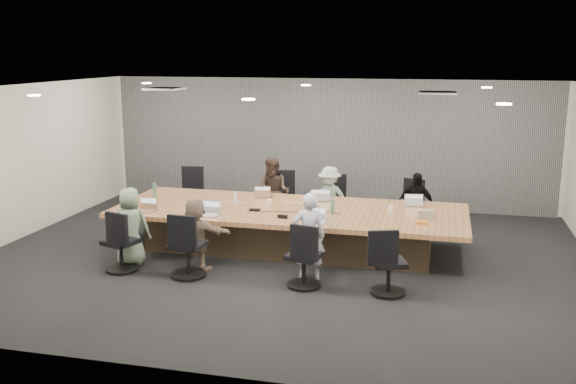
% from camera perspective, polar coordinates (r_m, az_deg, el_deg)
% --- Properties ---
extents(floor, '(10.00, 8.00, 0.00)m').
position_cam_1_polar(floor, '(10.77, -0.51, -5.91)').
color(floor, black).
rests_on(floor, ground).
extents(ceiling, '(10.00, 8.00, 0.00)m').
position_cam_1_polar(ceiling, '(10.24, -0.54, 9.13)').
color(ceiling, white).
rests_on(ceiling, wall_back).
extents(wall_back, '(10.00, 0.00, 2.80)m').
position_cam_1_polar(wall_back, '(14.27, 3.44, 4.41)').
color(wall_back, beige).
rests_on(wall_back, ground).
extents(wall_front, '(10.00, 0.00, 2.80)m').
position_cam_1_polar(wall_front, '(6.72, -8.97, -4.96)').
color(wall_front, beige).
rests_on(wall_front, ground).
extents(wall_left, '(0.00, 8.00, 2.80)m').
position_cam_1_polar(wall_left, '(12.60, -23.17, 2.34)').
color(wall_left, beige).
rests_on(wall_left, ground).
extents(curtain, '(9.80, 0.04, 2.80)m').
position_cam_1_polar(curtain, '(14.20, 3.38, 4.37)').
color(curtain, slate).
rests_on(curtain, ground).
extents(conference_table, '(6.00, 2.20, 0.74)m').
position_cam_1_polar(conference_table, '(11.12, 0.12, -3.16)').
color(conference_table, '#413222').
rests_on(conference_table, ground).
extents(chair_0, '(0.66, 0.66, 0.85)m').
position_cam_1_polar(chair_0, '(13.47, -8.90, -0.42)').
color(chair_0, black).
rests_on(chair_0, ground).
extents(chair_1, '(0.72, 0.72, 0.87)m').
position_cam_1_polar(chair_1, '(12.86, -0.88, -0.84)').
color(chair_1, black).
rests_on(chair_1, ground).
extents(chair_2, '(0.57, 0.57, 0.81)m').
position_cam_1_polar(chair_2, '(12.64, 3.99, -1.26)').
color(chair_2, black).
rests_on(chair_2, ground).
extents(chair_3, '(0.66, 0.66, 0.77)m').
position_cam_1_polar(chair_3, '(12.48, 11.32, -1.74)').
color(chair_3, black).
rests_on(chair_3, ground).
extents(chair_4, '(0.67, 0.67, 0.79)m').
position_cam_1_polar(chair_4, '(10.40, -14.64, -4.73)').
color(chair_4, black).
rests_on(chair_4, ground).
extents(chair_5, '(0.60, 0.60, 0.84)m').
position_cam_1_polar(chair_5, '(9.92, -8.90, -5.14)').
color(chair_5, black).
rests_on(chair_5, ground).
extents(chair_6, '(0.64, 0.64, 0.78)m').
position_cam_1_polar(chair_6, '(9.40, 1.41, -6.17)').
color(chair_6, black).
rests_on(chair_6, ground).
extents(chair_7, '(0.68, 0.68, 0.79)m').
position_cam_1_polar(chair_7, '(9.23, 8.95, -6.66)').
color(chair_7, black).
rests_on(chair_7, ground).
extents(person_1, '(0.72, 0.59, 1.38)m').
position_cam_1_polar(person_1, '(12.47, -1.29, -0.06)').
color(person_1, '#332620').
rests_on(person_1, ground).
extents(laptop_1, '(0.33, 0.25, 0.02)m').
position_cam_1_polar(laptop_1, '(11.94, -1.97, -0.35)').
color(laptop_1, '#8C6647').
rests_on(laptop_1, conference_table).
extents(person_2, '(0.89, 0.64, 1.25)m').
position_cam_1_polar(person_2, '(12.25, 3.72, -0.63)').
color(person_2, '#8AA28F').
rests_on(person_2, ground).
extents(laptop_2, '(0.40, 0.32, 0.02)m').
position_cam_1_polar(laptop_2, '(11.70, 3.26, -0.63)').
color(laptop_2, '#B2B2B7').
rests_on(laptop_2, conference_table).
extents(person_3, '(0.76, 0.47, 1.21)m').
position_cam_1_polar(person_3, '(12.09, 11.29, -1.12)').
color(person_3, black).
rests_on(person_3, ground).
extents(laptop_3, '(0.33, 0.24, 0.02)m').
position_cam_1_polar(laptop_3, '(11.52, 11.19, -1.05)').
color(laptop_3, '#B2B2B7').
rests_on(laptop_3, conference_table).
extents(person_4, '(0.69, 0.52, 1.27)m').
position_cam_1_polar(person_4, '(10.63, -13.82, -2.97)').
color(person_4, gray).
rests_on(person_4, ground).
extents(laptop_4, '(0.34, 0.24, 0.02)m').
position_cam_1_polar(laptop_4, '(11.07, -12.55, -1.67)').
color(laptop_4, '#8C6647').
rests_on(laptop_4, conference_table).
extents(person_5, '(1.11, 0.44, 1.17)m').
position_cam_1_polar(person_5, '(10.18, -8.18, -3.71)').
color(person_5, '#816956').
rests_on(person_5, ground).
extents(laptop_5, '(0.36, 0.26, 0.02)m').
position_cam_1_polar(laptop_5, '(10.63, -7.11, -2.05)').
color(laptop_5, '#B2B2B7').
rests_on(laptop_5, conference_table).
extents(person_6, '(0.55, 0.43, 1.34)m').
position_cam_1_polar(person_6, '(9.65, 1.87, -3.95)').
color(person_6, '#B7B5C9').
rests_on(person_6, ground).
extents(laptop_6, '(0.29, 0.20, 0.02)m').
position_cam_1_polar(laptop_6, '(10.14, 2.51, -2.67)').
color(laptop_6, '#B2B2B7').
rests_on(laptop_6, conference_table).
extents(bottle_green_left, '(0.08, 0.08, 0.26)m').
position_cam_1_polar(bottle_green_left, '(12.15, -11.77, 0.19)').
color(bottle_green_left, '#3C744F').
rests_on(bottle_green_left, conference_table).
extents(bottle_green_right, '(0.09, 0.09, 0.23)m').
position_cam_1_polar(bottle_green_right, '(10.66, 3.99, -1.34)').
color(bottle_green_right, '#3C744F').
rests_on(bottle_green_right, conference_table).
extents(bottle_clear, '(0.06, 0.06, 0.20)m').
position_cam_1_polar(bottle_clear, '(11.41, -4.71, -0.51)').
color(bottle_clear, silver).
rests_on(bottle_clear, conference_table).
extents(cup_white_far, '(0.10, 0.10, 0.11)m').
position_cam_1_polar(cup_white_far, '(11.22, -1.70, -0.95)').
color(cup_white_far, white).
rests_on(cup_white_far, conference_table).
extents(cup_white_near, '(0.11, 0.11, 0.11)m').
position_cam_1_polar(cup_white_near, '(10.90, 9.14, -1.50)').
color(cup_white_near, white).
rests_on(cup_white_near, conference_table).
extents(mug_brown, '(0.10, 0.10, 0.10)m').
position_cam_1_polar(mug_brown, '(11.79, -12.06, -0.58)').
color(mug_brown, brown).
rests_on(mug_brown, conference_table).
extents(mic_left, '(0.18, 0.14, 0.03)m').
position_cam_1_polar(mic_left, '(10.89, -2.97, -1.58)').
color(mic_left, black).
rests_on(mic_left, conference_table).
extents(mic_right, '(0.15, 0.10, 0.03)m').
position_cam_1_polar(mic_right, '(11.04, 2.51, -1.38)').
color(mic_right, black).
rests_on(mic_right, conference_table).
extents(stapler, '(0.17, 0.06, 0.06)m').
position_cam_1_polar(stapler, '(10.37, -0.49, -2.20)').
color(stapler, black).
rests_on(stapler, conference_table).
extents(canvas_bag, '(0.25, 0.16, 0.13)m').
position_cam_1_polar(canvas_bag, '(10.64, 12.22, -1.91)').
color(canvas_bag, gray).
rests_on(canvas_bag, conference_table).
extents(snack_packet, '(0.20, 0.14, 0.04)m').
position_cam_1_polar(snack_packet, '(10.27, 11.85, -2.67)').
color(snack_packet, orange).
rests_on(snack_packet, conference_table).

